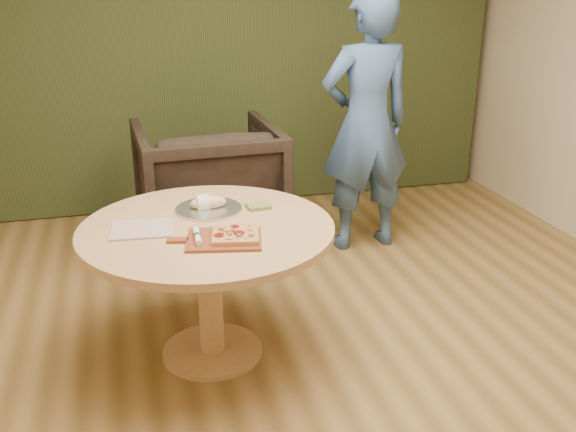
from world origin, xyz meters
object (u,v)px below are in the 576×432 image
Objects in this scene: pizza_paddle at (222,239)px; cutlery_roll at (197,236)px; pedestal_table at (208,251)px; serving_tray at (209,209)px; person_standing at (366,124)px; flatbread_pizza at (235,235)px; armchair at (208,179)px; bread_roll at (207,203)px.

cutlery_roll is at bearing -175.67° from pizza_paddle.
pedestal_table is 0.27m from serving_tray.
person_standing is at bearing 59.01° from pizza_paddle.
pizza_paddle is at bearing 44.58° from person_standing.
flatbread_pizza is 1.75m from armchair.
pizza_paddle is at bearing 172.46° from flatbread_pizza.
armchair is 0.55× the size of person_standing.
bread_roll is 1.33m from armchair.
pizza_paddle is 2.36× the size of cutlery_roll.
flatbread_pizza is 0.18m from cutlery_roll.
serving_tray is 0.19× the size of person_standing.
armchair reaches higher than pedestal_table.
pedestal_table is at bearing 112.76° from pizza_paddle.
bread_roll is 1.62m from person_standing.
person_standing is (1.27, 0.98, 0.17)m from serving_tray.
pedestal_table is 2.76× the size of pizza_paddle.
bread_roll is at bearing 34.06° from person_standing.
bread_roll reaches higher than serving_tray.
cutlery_roll is 1.03× the size of bread_roll.
flatbread_pizza is at bearing 46.22° from person_standing.
flatbread_pizza is at bearing -80.31° from bread_roll.
flatbread_pizza is at bearing -81.44° from serving_tray.
pizza_paddle is 0.12m from cutlery_roll.
flatbread_pizza is (0.11, -0.22, 0.17)m from pedestal_table.
serving_tray is (-0.00, 0.43, -0.00)m from pizza_paddle.
flatbread_pizza is 1.34× the size of bread_roll.
bread_roll is 0.10× the size of person_standing.
serving_tray reaches higher than pizza_paddle.
armchair is (0.10, 1.72, -0.26)m from flatbread_pizza.
serving_tray reaches higher than pedestal_table.
cutlery_roll is 0.43m from serving_tray.
armchair reaches higher than pizza_paddle.
serving_tray is 1.61m from person_standing.
armchair reaches higher than bread_roll.
cutlery_roll is 0.56× the size of serving_tray.
bread_roll reaches higher than cutlery_roll.
pizza_paddle is 0.43m from serving_tray.
bread_roll reaches higher than pedestal_table.
person_standing is at bearing 49.55° from flatbread_pizza.
cutlery_roll is at bearing 172.95° from flatbread_pizza.
armchair is at bearing 83.17° from cutlery_roll.
armchair is (0.17, 1.29, -0.24)m from serving_tray.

